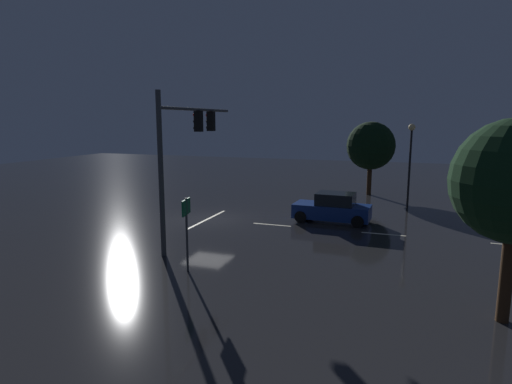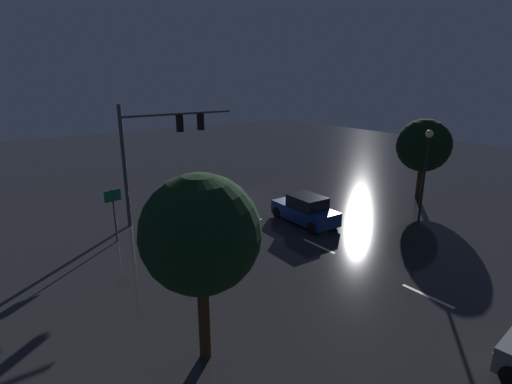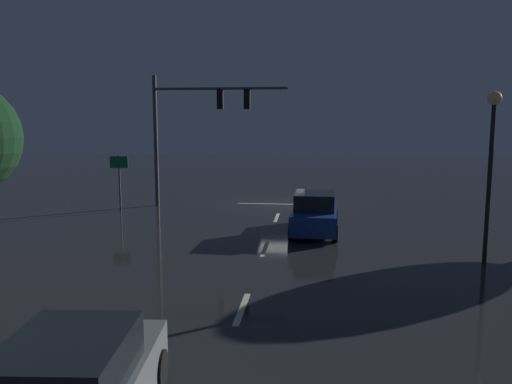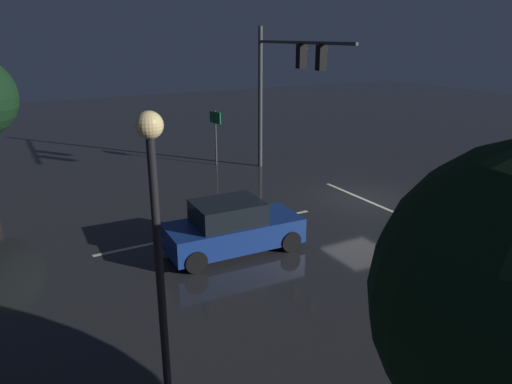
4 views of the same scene
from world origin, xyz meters
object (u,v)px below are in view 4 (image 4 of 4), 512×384
Objects in this scene: street_lamp_left_kerb at (156,217)px; traffic_signal_assembly at (285,75)px; route_sign at (215,126)px; car_approaching at (232,228)px.

traffic_signal_assembly is at bearing -40.02° from street_lamp_left_kerb.
traffic_signal_assembly reaches higher than route_sign.
car_approaching is 10.77m from route_sign.
route_sign reaches higher than car_approaching.
traffic_signal_assembly is 2.51× the size of route_sign.
street_lamp_left_kerb is 17.49m from route_sign.
car_approaching is at bearing 158.18° from route_sign.
route_sign is at bearing -21.82° from car_approaching.
route_sign is at bearing -27.50° from street_lamp_left_kerb.
car_approaching is (-6.34, 5.89, -4.03)m from traffic_signal_assembly.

